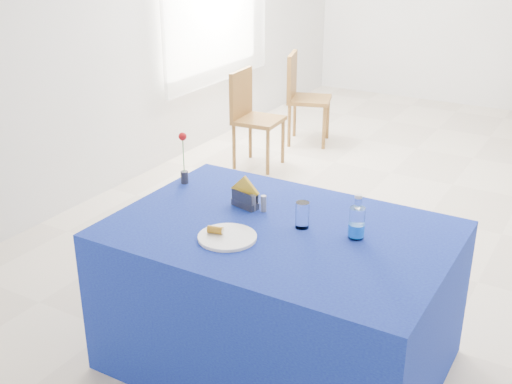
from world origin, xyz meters
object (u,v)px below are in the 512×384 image
chair_win_a (251,112)px  chair_win_b (302,92)px  blue_table (279,296)px  water_bottle (357,224)px  plate (227,237)px

chair_win_a → chair_win_b: bearing=-11.7°
blue_table → water_bottle: 0.58m
blue_table → chair_win_a: (-1.60, 2.42, 0.13)m
blue_table → chair_win_b: 3.58m
blue_table → water_bottle: bearing=14.1°
plate → chair_win_a: 3.02m
plate → chair_win_b: bearing=111.0°
chair_win_a → chair_win_b: 0.83m
water_bottle → chair_win_a: size_ratio=0.24×
water_bottle → plate: bearing=-148.8°
plate → blue_table: bearing=54.3°
water_bottle → chair_win_a: water_bottle is taller
water_bottle → chair_win_b: size_ratio=0.24×
water_bottle → blue_table: bearing=-165.9°
blue_table → water_bottle: water_bottle is taller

